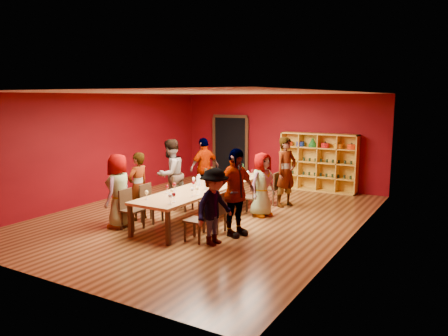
{
  "coord_description": "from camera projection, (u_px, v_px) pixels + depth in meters",
  "views": [
    {
      "loc": [
        5.62,
        -8.77,
        2.88
      ],
      "look_at": [
        0.21,
        0.5,
        1.15
      ],
      "focal_mm": 35.0,
      "sensor_mm": 36.0,
      "label": 1
    }
  ],
  "objects": [
    {
      "name": "chair_person_right_4",
      "position": [
        273.0,
        187.0,
        11.85
      ],
      "size": [
        0.42,
        0.42,
        0.89
      ],
      "color": "black",
      "rests_on": "ground"
    },
    {
      "name": "person_right_3",
      "position": [
        262.0,
        185.0,
        10.64
      ],
      "size": [
        0.61,
        0.86,
        1.58
      ],
      "primitive_type": "imported",
      "rotation": [
        0.0,
        0.0,
        1.3
      ],
      "color": "#5F8EC3",
      "rests_on": "ground"
    },
    {
      "name": "wine_glass_9",
      "position": [
        229.0,
        169.0,
        12.3
      ],
      "size": [
        0.08,
        0.08,
        0.2
      ],
      "color": "white",
      "rests_on": "tasting_table"
    },
    {
      "name": "wine_glass_16",
      "position": [
        193.0,
        183.0,
        10.24
      ],
      "size": [
        0.08,
        0.08,
        0.21
      ],
      "color": "white",
      "rests_on": "tasting_table"
    },
    {
      "name": "tasting_table",
      "position": [
        206.0,
        188.0,
        10.62
      ],
      "size": [
        1.1,
        4.5,
        0.75
      ],
      "color": "tan",
      "rests_on": "ground"
    },
    {
      "name": "wine_bottle",
      "position": [
        243.0,
        171.0,
        11.99
      ],
      "size": [
        0.1,
        0.1,
        0.34
      ],
      "color": "#133518",
      "rests_on": "tasting_table"
    },
    {
      "name": "chair_person_right_1",
      "position": [
        218.0,
        210.0,
        9.38
      ],
      "size": [
        0.42,
        0.42,
        0.89
      ],
      "color": "black",
      "rests_on": "ground"
    },
    {
      "name": "wine_glass_21",
      "position": [
        167.0,
        187.0,
        9.87
      ],
      "size": [
        0.08,
        0.08,
        0.19
      ],
      "color": "white",
      "rests_on": "tasting_table"
    },
    {
      "name": "wine_glass_13",
      "position": [
        174.0,
        195.0,
        9.0
      ],
      "size": [
        0.08,
        0.08,
        0.2
      ],
      "color": "white",
      "rests_on": "tasting_table"
    },
    {
      "name": "wine_glass_0",
      "position": [
        215.0,
        174.0,
        11.56
      ],
      "size": [
        0.07,
        0.07,
        0.18
      ],
      "color": "white",
      "rests_on": "tasting_table"
    },
    {
      "name": "wine_glass_2",
      "position": [
        194.0,
        179.0,
        10.77
      ],
      "size": [
        0.08,
        0.08,
        0.2
      ],
      "color": "white",
      "rests_on": "tasting_table"
    },
    {
      "name": "carafe_a",
      "position": [
        199.0,
        181.0,
        10.65
      ],
      "size": [
        0.11,
        0.11,
        0.28
      ],
      "color": "white",
      "rests_on": "tasting_table"
    },
    {
      "name": "shelving_unit",
      "position": [
        319.0,
        159.0,
        13.56
      ],
      "size": [
        2.4,
        0.4,
        1.8
      ],
      "color": "gold",
      "rests_on": "ground"
    },
    {
      "name": "person_right_0",
      "position": [
        214.0,
        207.0,
        8.57
      ],
      "size": [
        0.53,
        1.03,
        1.53
      ],
      "primitive_type": "imported",
      "rotation": [
        0.0,
        0.0,
        1.45
      ],
      "color": "#597EB8",
      "rests_on": "ground"
    },
    {
      "name": "wine_glass_17",
      "position": [
        227.0,
        172.0,
        11.76
      ],
      "size": [
        0.08,
        0.08,
        0.19
      ],
      "color": "white",
      "rests_on": "tasting_table"
    },
    {
      "name": "wine_glass_11",
      "position": [
        170.0,
        196.0,
        8.84
      ],
      "size": [
        0.09,
        0.09,
        0.22
      ],
      "color": "white",
      "rests_on": "tasting_table"
    },
    {
      "name": "spittoon_bowl",
      "position": [
        213.0,
        184.0,
        10.53
      ],
      "size": [
        0.32,
        0.32,
        0.17
      ],
      "primitive_type": "ellipsoid",
      "color": "#ACAEB3",
      "rests_on": "tasting_table"
    },
    {
      "name": "wine_glass_6",
      "position": [
        192.0,
        190.0,
        9.54
      ],
      "size": [
        0.08,
        0.08,
        0.2
      ],
      "color": "white",
      "rests_on": "tasting_table"
    },
    {
      "name": "wine_glass_1",
      "position": [
        198.0,
        179.0,
        10.85
      ],
      "size": [
        0.07,
        0.07,
        0.18
      ],
      "color": "white",
      "rests_on": "tasting_table"
    },
    {
      "name": "chair_person_left_1",
      "position": [
        149.0,
        201.0,
        10.2
      ],
      "size": [
        0.42,
        0.42,
        0.89
      ],
      "color": "black",
      "rests_on": "ground"
    },
    {
      "name": "wine_glass_7",
      "position": [
        230.0,
        170.0,
        12.22
      ],
      "size": [
        0.08,
        0.08,
        0.19
      ],
      "color": "white",
      "rests_on": "tasting_table"
    },
    {
      "name": "person_left_0",
      "position": [
        119.0,
        191.0,
        9.73
      ],
      "size": [
        0.62,
        0.89,
        1.66
      ],
      "primitive_type": "imported",
      "rotation": [
        0.0,
        0.0,
        -1.33
      ],
      "color": "#BE7F8D",
      "rests_on": "ground"
    },
    {
      "name": "wine_glass_15",
      "position": [
        215.0,
        175.0,
        11.45
      ],
      "size": [
        0.07,
        0.07,
        0.18
      ],
      "color": "white",
      "rests_on": "tasting_table"
    },
    {
      "name": "chair_person_right_3",
      "position": [
        253.0,
        195.0,
        10.81
      ],
      "size": [
        0.42,
        0.42,
        0.89
      ],
      "color": "black",
      "rests_on": "ground"
    },
    {
      "name": "wine_glass_12",
      "position": [
        215.0,
        182.0,
        10.37
      ],
      "size": [
        0.08,
        0.08,
        0.19
      ],
      "color": "white",
      "rests_on": "tasting_table"
    },
    {
      "name": "room_shell",
      "position": [
        206.0,
        156.0,
        10.5
      ],
      "size": [
        7.1,
        9.1,
        3.04
      ],
      "color": "#543016",
      "rests_on": "ground"
    },
    {
      "name": "person_left_2",
      "position": [
        171.0,
        174.0,
        11.37
      ],
      "size": [
        0.57,
        0.93,
        1.83
      ],
      "primitive_type": "imported",
      "rotation": [
        0.0,
        0.0,
        -1.66
      ],
      "color": "#D79092",
      "rests_on": "ground"
    },
    {
      "name": "wine_glass_19",
      "position": [
        248.0,
        172.0,
        11.82
      ],
      "size": [
        0.07,
        0.07,
        0.18
      ],
      "color": "white",
      "rests_on": "tasting_table"
    },
    {
      "name": "wine_glass_3",
      "position": [
        174.0,
        185.0,
        10.0
      ],
      "size": [
        0.09,
        0.09,
        0.21
      ],
      "color": "white",
      "rests_on": "tasting_table"
    },
    {
      "name": "wine_glass_8",
      "position": [
        252.0,
        171.0,
        12.03
      ],
      "size": [
        0.07,
        0.07,
        0.18
      ],
      "color": "white",
      "rests_on": "tasting_table"
    },
    {
      "name": "chair_person_right_0",
      "position": [
        200.0,
        218.0,
        8.78
      ],
      "size": [
        0.42,
        0.42,
        0.89
      ],
      "color": "black",
      "rests_on": "ground"
    },
    {
      "name": "chair_person_left_2",
      "position": [
        181.0,
        191.0,
        11.28
      ],
      "size": [
        0.42,
        0.42,
        0.89
      ],
      "color": "black",
      "rests_on": "ground"
    },
    {
      "name": "person_right_4",
      "position": [
        286.0,
        172.0,
        11.6
      ],
      "size": [
        0.7,
        0.81,
        1.86
      ],
      "primitive_type": "imported",
      "rotation": [
        0.0,
        0.0,
        1.21
      ],
      "color": "#505056",
      "rests_on": "ground"
    },
    {
      "name": "wine_glass_10",
      "position": [
        235.0,
        176.0,
        11.14
      ],
      "size": [
        0.09,
        0.09,
        0.21
      ],
      "color": "white",
      "rests_on": "tasting_table"
    },
    {
      "name": "wine_glass_5",
      "position": [
        237.0,
        175.0,
        11.33
      ],
      "size": [
        0.08,
        0.08,
        0.21
      ],
      "color": "white",
      "rests_on": "tasting_table"
    },
    {
      "name": "wine_glass_20",
      "position": [
        172.0,
        191.0,
        9.41
      ],
      "size": [
        0.08,
        0.08,
        0.19
      ],
      "color": "white",
      "rests_on": "tasting_table"
    },
    {
      "name": "chair_person_left_0",
      "position": [
        129.0,
        207.0,
        9.63
      ],
      "size": [
        0.42,
        0.42,
        0.89
      ],
      "color": "black",
      "rests_on": "ground"
    },
    {
      "name": "doorway",
      "position": [
        231.0,
        149.0,
        15.23
      ],
      "size": [
        1.4,
        0.17,
        2.3
      ],
      "color": "black",
      "rests_on": "ground"
    },
    {
      "name": "carafe_b",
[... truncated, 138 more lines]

